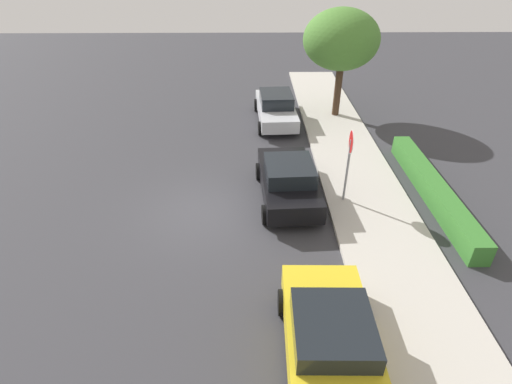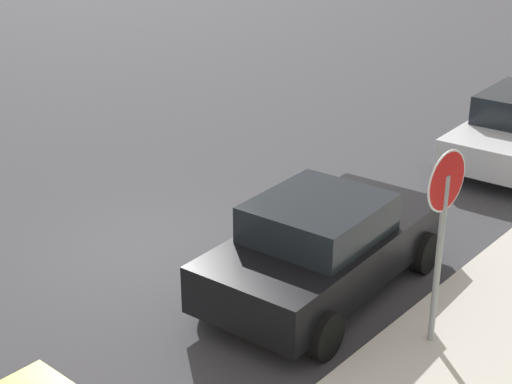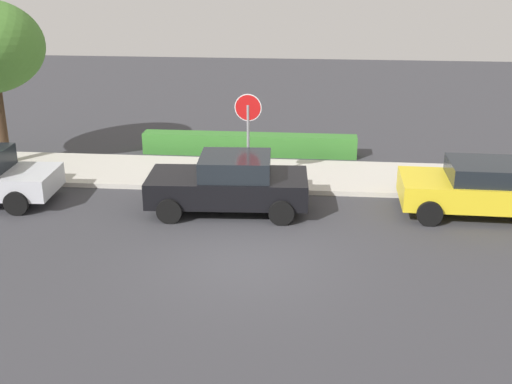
% 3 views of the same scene
% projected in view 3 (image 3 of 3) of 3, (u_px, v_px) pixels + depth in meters
% --- Properties ---
extents(ground_plane, '(60.00, 60.00, 0.00)m').
position_uv_depth(ground_plane, '(245.00, 258.00, 14.25)').
color(ground_plane, '#38383D').
extents(sidewalk_curb, '(32.00, 2.90, 0.14)m').
position_uv_depth(sidewalk_curb, '(266.00, 175.00, 19.48)').
color(sidewalk_curb, beige).
rests_on(sidewalk_curb, ground_plane).
extents(stop_sign, '(0.77, 0.09, 2.72)m').
position_uv_depth(stop_sign, '(248.00, 124.00, 18.08)').
color(stop_sign, gray).
rests_on(stop_sign, ground_plane).
extents(parked_car_black, '(4.22, 2.21, 1.50)m').
position_uv_depth(parked_car_black, '(230.00, 183.00, 16.70)').
color(parked_car_black, black).
rests_on(parked_car_black, ground_plane).
extents(parked_car_yellow, '(4.11, 2.13, 1.40)m').
position_uv_depth(parked_car_yellow, '(481.00, 188.00, 16.47)').
color(parked_car_yellow, yellow).
rests_on(parked_car_yellow, ground_plane).
extents(front_yard_hedge, '(7.20, 0.64, 0.71)m').
position_uv_depth(front_yard_hedge, '(249.00, 144.00, 21.62)').
color(front_yard_hedge, '#387A2D').
rests_on(front_yard_hedge, ground_plane).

